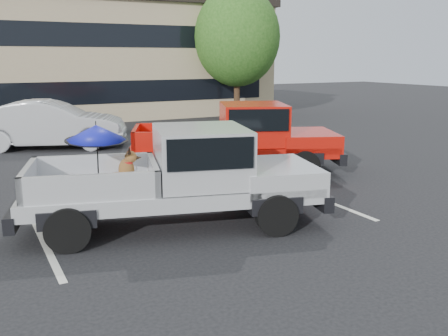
{
  "coord_description": "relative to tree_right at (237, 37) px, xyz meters",
  "views": [
    {
      "loc": [
        -4.03,
        -7.38,
        3.14
      ],
      "look_at": [
        -0.17,
        -0.01,
        1.3
      ],
      "focal_mm": 40.0,
      "sensor_mm": 36.0,
      "label": 1
    }
  ],
  "objects": [
    {
      "name": "ground",
      "position": [
        -9.0,
        -16.0,
        -4.21
      ],
      "size": [
        90.0,
        90.0,
        0.0
      ],
      "primitive_type": "plane",
      "color": "black",
      "rests_on": "ground"
    },
    {
      "name": "stripe_left",
      "position": [
        -12.0,
        -14.0,
        -4.21
      ],
      "size": [
        0.12,
        5.0,
        0.01
      ],
      "primitive_type": "cube",
      "color": "silver",
      "rests_on": "ground"
    },
    {
      "name": "stripe_right",
      "position": [
        -6.0,
        -14.0,
        -4.21
      ],
      "size": [
        0.12,
        5.0,
        0.01
      ],
      "primitive_type": "cube",
      "color": "silver",
      "rests_on": "ground"
    },
    {
      "name": "motel_building",
      "position": [
        -7.0,
        4.99,
        -1.0
      ],
      "size": [
        20.4,
        8.4,
        6.3
      ],
      "color": "tan",
      "rests_on": "ground"
    },
    {
      "name": "tree_right",
      "position": [
        0.0,
        0.0,
        0.0
      ],
      "size": [
        4.46,
        4.46,
        6.78
      ],
      "color": "#332114",
      "rests_on": "ground"
    },
    {
      "name": "tree_back",
      "position": [
        -3.0,
        8.0,
        0.2
      ],
      "size": [
        4.68,
        4.68,
        7.11
      ],
      "color": "#332114",
      "rests_on": "ground"
    },
    {
      "name": "silver_pickup",
      "position": [
        -9.36,
        -14.96,
        -3.16
      ],
      "size": [
        6.0,
        3.37,
        2.06
      ],
      "rotation": [
        0.0,
        0.0,
        -0.26
      ],
      "color": "black",
      "rests_on": "ground"
    },
    {
      "name": "red_pickup",
      "position": [
        -6.17,
        -11.65,
        -3.16
      ],
      "size": [
        6.17,
        4.09,
        1.93
      ],
      "rotation": [
        0.0,
        0.0,
        -0.39
      ],
      "color": "black",
      "rests_on": "ground"
    },
    {
      "name": "silver_sedan",
      "position": [
        -10.32,
        -5.03,
        -3.36
      ],
      "size": [
        5.44,
        3.47,
        1.69
      ],
      "primitive_type": "imported",
      "rotation": [
        0.0,
        0.0,
        1.21
      ],
      "color": "#B5B7BC",
      "rests_on": "ground"
    }
  ]
}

